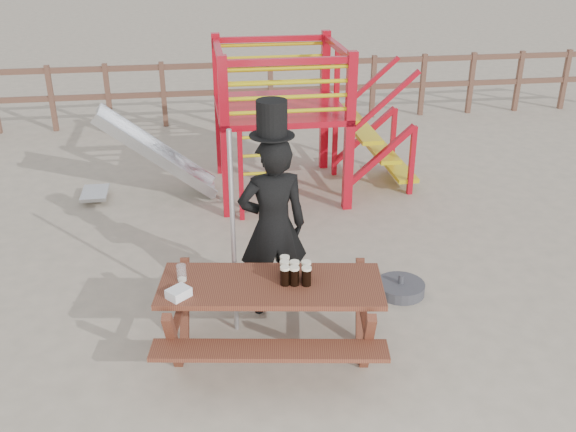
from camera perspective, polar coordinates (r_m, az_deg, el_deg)
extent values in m
plane|color=tan|center=(6.16, 2.12, -10.52)|extent=(60.00, 60.00, 0.00)
cube|color=brown|center=(12.21, -3.98, 13.28)|extent=(15.00, 0.06, 0.10)
cube|color=brown|center=(12.33, -3.91, 10.99)|extent=(15.00, 0.06, 0.10)
cube|color=brown|center=(12.54, -20.28, 9.76)|extent=(0.09, 0.09, 1.20)
cube|color=brown|center=(12.38, -15.69, 10.19)|extent=(0.09, 0.09, 1.20)
cube|color=brown|center=(12.30, -11.00, 10.56)|extent=(0.09, 0.09, 1.20)
cube|color=brown|center=(12.30, -6.27, 10.86)|extent=(0.09, 0.09, 1.20)
cube|color=brown|center=(12.38, -1.56, 11.09)|extent=(0.09, 0.09, 1.20)
cube|color=brown|center=(12.53, 3.07, 11.24)|extent=(0.09, 0.09, 1.20)
cube|color=brown|center=(12.77, 7.56, 11.32)|extent=(0.09, 0.09, 1.20)
cube|color=brown|center=(13.08, 11.87, 11.34)|extent=(0.09, 0.09, 1.20)
cube|color=brown|center=(13.45, 15.95, 11.29)|extent=(0.09, 0.09, 1.20)
cube|color=brown|center=(13.89, 19.79, 11.20)|extent=(0.09, 0.09, 1.20)
cube|color=brown|center=(14.38, 23.39, 11.07)|extent=(0.09, 0.09, 1.20)
cube|color=#B20B1A|center=(8.13, -5.60, 6.78)|extent=(0.12, 0.12, 2.10)
cube|color=#B20B1A|center=(8.36, 5.49, 7.30)|extent=(0.12, 0.12, 2.10)
cube|color=#B20B1A|center=(9.66, -6.20, 9.71)|extent=(0.12, 0.12, 2.10)
cube|color=#B20B1A|center=(9.86, 3.27, 10.12)|extent=(0.12, 0.12, 2.10)
cube|color=#B20B1A|center=(8.92, -0.76, 9.56)|extent=(1.72, 1.72, 0.08)
cube|color=#B20B1A|center=(7.97, 0.02, 13.59)|extent=(1.60, 0.08, 0.08)
cube|color=#B20B1A|center=(9.53, -1.48, 15.47)|extent=(1.60, 0.08, 0.08)
cube|color=#B20B1A|center=(8.67, -6.21, 14.39)|extent=(0.08, 1.60, 0.08)
cube|color=#B20B1A|center=(8.89, 4.49, 14.71)|extent=(0.08, 1.60, 0.08)
cylinder|color=#D5C412|center=(8.11, 0.02, 9.29)|extent=(1.50, 0.05, 0.05)
cylinder|color=#D5C412|center=(9.65, -1.44, 11.84)|extent=(1.50, 0.05, 0.05)
cylinder|color=#D5C412|center=(8.07, 0.02, 10.52)|extent=(1.50, 0.05, 0.05)
cylinder|color=#D5C412|center=(9.61, -1.45, 12.89)|extent=(1.50, 0.05, 0.05)
cylinder|color=#D5C412|center=(8.02, 0.02, 11.77)|extent=(1.50, 0.05, 0.05)
cylinder|color=#D5C412|center=(9.57, -1.46, 13.94)|extent=(1.50, 0.05, 0.05)
cylinder|color=#D5C412|center=(7.98, 0.02, 13.02)|extent=(1.50, 0.05, 0.05)
cylinder|color=#D5C412|center=(9.54, -1.47, 15.00)|extent=(1.50, 0.05, 0.05)
cube|color=#B20B1A|center=(8.15, -4.21, 3.52)|extent=(0.06, 0.06, 1.20)
cube|color=#B20B1A|center=(8.19, -1.70, 3.67)|extent=(0.06, 0.06, 1.20)
cylinder|color=#D5C412|center=(8.34, -2.89, 0.72)|extent=(0.36, 0.04, 0.04)
cylinder|color=#D5C412|center=(8.25, -2.92, 2.24)|extent=(0.36, 0.04, 0.04)
cylinder|color=#D5C412|center=(8.16, -2.96, 3.79)|extent=(0.36, 0.04, 0.04)
cylinder|color=#D5C412|center=(8.07, -2.99, 5.38)|extent=(0.36, 0.04, 0.04)
cylinder|color=#D5C412|center=(8.00, -3.03, 7.00)|extent=(0.36, 0.04, 0.04)
cube|color=#D5C412|center=(9.13, 5.23, 9.03)|extent=(0.30, 0.90, 0.06)
cube|color=#D5C412|center=(9.28, 6.85, 7.30)|extent=(0.30, 0.90, 0.06)
cube|color=#D5C412|center=(9.46, 8.41, 5.62)|extent=(0.30, 0.90, 0.06)
cube|color=#D5C412|center=(9.64, 9.89, 3.99)|extent=(0.30, 0.90, 0.06)
cube|color=#B20B1A|center=(8.97, 8.28, 5.35)|extent=(0.95, 0.08, 0.86)
cube|color=#B20B1A|center=(9.78, 6.80, 7.12)|extent=(0.95, 0.08, 0.86)
cube|color=silver|center=(9.04, -11.53, 5.39)|extent=(1.53, 0.55, 1.21)
cube|color=silver|center=(8.77, -11.61, 5.05)|extent=(1.58, 0.04, 1.28)
cube|color=silver|center=(9.28, -11.50, 6.17)|extent=(1.58, 0.04, 1.28)
cube|color=silver|center=(9.31, -16.78, 1.97)|extent=(0.35, 0.55, 0.05)
cube|color=brown|center=(5.53, -1.53, -6.21)|extent=(2.00, 1.01, 0.05)
cube|color=brown|center=(5.25, -1.67, -11.87)|extent=(1.93, 0.56, 0.04)
cube|color=brown|center=(6.12, -1.36, -5.95)|extent=(1.93, 0.56, 0.04)
cube|color=brown|center=(5.81, -9.64, -9.25)|extent=(0.25, 1.15, 0.69)
cube|color=brown|center=(5.76, 6.73, -9.36)|extent=(0.25, 1.15, 0.69)
imported|color=black|center=(6.09, -1.35, -1.03)|extent=(0.69, 0.48, 1.82)
cube|color=#0C8938|center=(6.13, -1.64, 1.39)|extent=(0.07, 0.02, 0.42)
cylinder|color=black|center=(5.75, -1.44, 7.19)|extent=(0.41, 0.41, 0.01)
cylinder|color=black|center=(5.70, -1.45, 8.75)|extent=(0.28, 0.28, 0.31)
cube|color=white|center=(5.80, -1.74, 10.17)|extent=(0.15, 0.01, 0.04)
cylinder|color=#B2B2B7|center=(5.75, -4.90, -1.80)|extent=(0.04, 0.04, 1.99)
cylinder|color=#3A3A3F|center=(6.85, 9.95, -6.33)|extent=(0.51, 0.51, 0.12)
cylinder|color=#3A3A3F|center=(6.80, 10.02, -5.55)|extent=(0.06, 0.06, 0.10)
cube|color=white|center=(5.38, -9.70, -6.77)|extent=(0.23, 0.22, 0.08)
cylinder|color=black|center=(5.46, -0.27, -5.43)|extent=(0.08, 0.08, 0.15)
cylinder|color=#F7EDCA|center=(5.41, -0.27, -4.64)|extent=(0.08, 0.08, 0.02)
cylinder|color=black|center=(5.45, 0.57, -5.44)|extent=(0.08, 0.08, 0.15)
cylinder|color=#F7EDCA|center=(5.41, 0.57, -4.66)|extent=(0.08, 0.08, 0.02)
cylinder|color=black|center=(5.45, 1.65, -5.46)|extent=(0.08, 0.08, 0.15)
cylinder|color=#F7EDCA|center=(5.41, 1.66, -4.67)|extent=(0.08, 0.08, 0.02)
cylinder|color=black|center=(5.54, -0.30, -4.93)|extent=(0.08, 0.08, 0.15)
cylinder|color=#F7EDCA|center=(5.50, -0.30, -4.15)|extent=(0.08, 0.08, 0.02)
cylinder|color=black|center=(5.54, 0.58, -4.94)|extent=(0.08, 0.08, 0.15)
cylinder|color=#F7EDCA|center=(5.49, 0.58, -4.16)|extent=(0.08, 0.08, 0.02)
cylinder|color=black|center=(5.54, 1.64, -4.95)|extent=(0.08, 0.08, 0.15)
cylinder|color=#F7EDCA|center=(5.49, 1.65, -4.17)|extent=(0.08, 0.08, 0.02)
cylinder|color=black|center=(5.61, -0.29, -4.48)|extent=(0.08, 0.08, 0.15)
cylinder|color=#F7EDCA|center=(5.57, -0.29, -3.71)|extent=(0.08, 0.08, 0.02)
cylinder|color=silver|center=(5.59, -9.44, -5.01)|extent=(0.08, 0.08, 0.15)
cylinder|color=#F7EDCA|center=(5.62, -9.40, -5.59)|extent=(0.07, 0.07, 0.02)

